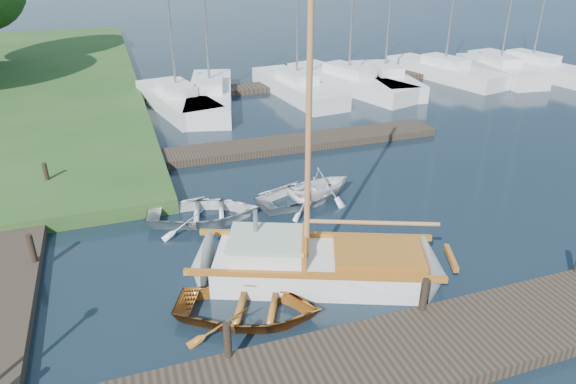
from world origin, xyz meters
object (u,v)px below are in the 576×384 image
object	(u,v)px
mooring_post_1	(228,340)
marina_boat_0	(177,99)
tender_b	(322,182)
marina_boat_6	(499,69)
marina_boat_2	(297,86)
mooring_post_4	(32,248)
mooring_post_5	(46,174)
tender_c	(304,192)
marina_boat_1	(210,94)
mooring_post_2	(424,294)
tender_a	(203,210)
marina_boat_3	(349,80)
sailboat	(320,267)
marina_boat_7	(531,66)
marina_boat_4	(384,78)
marina_boat_5	(444,70)
dinghy	(249,304)

from	to	relation	value
mooring_post_1	marina_boat_0	bearing A→B (deg)	84.99
tender_b	marina_boat_6	world-z (taller)	marina_boat_6
marina_boat_0	marina_boat_2	size ratio (longest dim) A/B	1.03
mooring_post_4	mooring_post_5	distance (m)	5.00
tender_c	marina_boat_1	size ratio (longest dim) A/B	0.28
mooring_post_2	tender_c	distance (m)	6.56
marina_boat_2	tender_c	bearing A→B (deg)	154.23
tender_a	marina_boat_3	distance (m)	17.20
mooring_post_1	mooring_post_2	distance (m)	4.50
tender_b	marina_boat_1	distance (m)	12.54
marina_boat_1	marina_boat_2	xyz separation A→B (m)	(4.97, 0.12, 0.00)
tender_c	tender_a	bearing A→B (deg)	80.53
sailboat	tender_a	xyz separation A→B (m)	(-2.24, 4.09, 0.01)
marina_boat_2	marina_boat_7	distance (m)	16.42
tender_a	marina_boat_6	distance (m)	24.99
marina_boat_6	marina_boat_1	bearing A→B (deg)	97.20
tender_b	mooring_post_1	bearing A→B (deg)	128.85
mooring_post_2	sailboat	distance (m)	2.76
mooring_post_4	marina_boat_4	bearing A→B (deg)	38.15
mooring_post_1	tender_c	distance (m)	7.72
marina_boat_0	marina_boat_4	size ratio (longest dim) A/B	1.04
mooring_post_4	marina_boat_5	xyz separation A→B (m)	(22.65, 14.84, -0.12)
tender_c	marina_boat_5	xyz separation A→B (m)	(14.56, 13.31, 0.24)
dinghy	marina_boat_4	bearing A→B (deg)	-12.08
tender_a	mooring_post_5	bearing A→B (deg)	63.24
marina_boat_6	marina_boat_3	bearing A→B (deg)	94.73
tender_c	marina_boat_3	xyz separation A→B (m)	(7.69, 12.91, 0.24)
mooring_post_2	marina_boat_5	size ratio (longest dim) A/B	0.07
mooring_post_4	marina_boat_4	distance (m)	22.87
mooring_post_5	marina_boat_3	size ratio (longest dim) A/B	0.06
marina_boat_1	mooring_post_5	bearing A→B (deg)	153.57
marina_boat_4	marina_boat_5	distance (m)	4.73
marina_boat_2	marina_boat_3	world-z (taller)	marina_boat_3
marina_boat_5	sailboat	bearing A→B (deg)	124.63
mooring_post_5	sailboat	size ratio (longest dim) A/B	0.08
mooring_post_1	marina_boat_1	bearing A→B (deg)	79.71
tender_c	marina_boat_0	distance (m)	12.30
marina_boat_4	mooring_post_1	bearing A→B (deg)	151.41
marina_boat_4	marina_boat_6	xyz separation A→B (m)	(8.24, -0.14, -0.00)
dinghy	mooring_post_2	bearing A→B (deg)	-86.12
mooring_post_2	marina_boat_4	xyz separation A→B (m)	(9.48, 19.12, -0.13)
mooring_post_2	marina_boat_5	bearing A→B (deg)	54.50
tender_a	marina_boat_5	distance (m)	22.50
tender_b	marina_boat_6	xyz separation A→B (m)	(17.48, 12.46, -0.04)
marina_boat_3	marina_boat_6	size ratio (longest dim) A/B	1.23
marina_boat_5	marina_boat_0	bearing A→B (deg)	80.65
marina_boat_3	tender_a	bearing A→B (deg)	122.37
mooring_post_2	marina_boat_3	bearing A→B (deg)	69.46
mooring_post_4	marina_boat_0	distance (m)	14.70
sailboat	marina_boat_0	size ratio (longest dim) A/B	0.86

